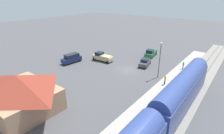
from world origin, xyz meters
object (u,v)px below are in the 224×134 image
at_px(pedestrian_on_platform, 183,65).
at_px(pickup_tan, 102,57).
at_px(station_building, 19,92).
at_px(sedan_charcoal, 145,62).
at_px(suv_navy, 72,58).
at_px(light_pole_near_platform, 160,56).
at_px(pedestrian_waiting_far, 165,79).
at_px(pickup_green, 151,53).

bearing_deg(pedestrian_on_platform, pickup_tan, 18.85).
distance_m(station_building, sedan_charcoal, 27.13).
relative_size(suv_navy, light_pole_near_platform, 0.69).
xyz_separation_m(pickup_tan, light_pole_near_platform, (-15.30, 0.62, 3.61)).
xyz_separation_m(pedestrian_waiting_far, pickup_green, (9.50, -13.80, -0.25)).
bearing_deg(pickup_green, station_building, 82.88).
height_order(pedestrian_waiting_far, light_pole_near_platform, light_pole_near_platform).
distance_m(pickup_green, sedan_charcoal, 7.25).
relative_size(pedestrian_waiting_far, light_pole_near_platform, 0.23).
bearing_deg(pedestrian_waiting_far, station_building, 55.06).
relative_size(station_building, suv_navy, 2.13).
xyz_separation_m(station_building, light_pole_near_platform, (-11.20, -22.23, 1.78)).
bearing_deg(pedestrian_waiting_far, light_pole_near_platform, -47.22).
bearing_deg(pedestrian_waiting_far, pickup_tan, -10.49).
xyz_separation_m(pickup_green, sedan_charcoal, (-1.90, 6.99, -0.15)).
distance_m(pedestrian_waiting_far, pickup_tan, 18.07).
relative_size(suv_navy, sedan_charcoal, 1.06).
bearing_deg(pedestrian_on_platform, sedan_charcoal, 18.56).
bearing_deg(station_building, sedan_charcoal, -102.95).
xyz_separation_m(suv_navy, pickup_green, (-13.38, -16.13, -0.12)).
height_order(station_building, sedan_charcoal, station_building).
bearing_deg(suv_navy, pickup_tan, -132.34).
xyz_separation_m(pedestrian_waiting_far, light_pole_near_platform, (2.47, -2.67, 3.36)).
bearing_deg(station_building, pickup_tan, -79.84).
height_order(suv_navy, light_pole_near_platform, light_pole_near_platform).
relative_size(sedan_charcoal, pickup_tan, 0.87).
xyz_separation_m(station_building, pedestrian_waiting_far, (-13.67, -19.56, -1.57)).
height_order(station_building, suv_navy, station_building).
relative_size(pedestrian_waiting_far, pickup_tan, 0.31).
distance_m(suv_navy, pickup_tan, 7.60).
bearing_deg(sedan_charcoal, pickup_tan, 19.08).
xyz_separation_m(pickup_green, light_pole_near_platform, (-7.03, 11.13, 3.61)).
relative_size(suv_navy, pickup_green, 0.90).
bearing_deg(pedestrian_on_platform, suv_navy, 26.92).
xyz_separation_m(station_building, suv_navy, (9.21, -17.24, -1.70)).
xyz_separation_m(pedestrian_waiting_far, pickup_tan, (17.76, -3.29, -0.25)).
xyz_separation_m(station_building, sedan_charcoal, (-6.06, -26.37, -1.97)).
xyz_separation_m(pedestrian_on_platform, sedan_charcoal, (7.99, 2.68, -0.40)).
distance_m(pickup_green, pickup_tan, 13.37).
bearing_deg(pedestrian_waiting_far, sedan_charcoal, -41.83).
height_order(pedestrian_on_platform, pickup_green, pickup_green).
bearing_deg(pedestrian_on_platform, pickup_green, -23.58).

